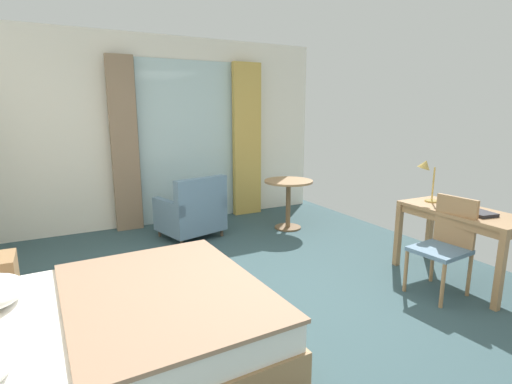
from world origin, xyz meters
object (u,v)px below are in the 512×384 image
(desk_lamp, at_px, (427,171))
(desk_chair, at_px, (446,241))
(bed, at_px, (107,331))
(writing_desk, at_px, (463,219))
(closed_book, at_px, (479,213))
(round_cafe_table, at_px, (288,193))
(armchair_by_window, at_px, (192,213))

(desk_lamp, bearing_deg, desk_chair, -121.54)
(bed, distance_m, writing_desk, 3.47)
(closed_book, bearing_deg, desk_lamp, 100.12)
(writing_desk, distance_m, desk_lamp, 0.63)
(desk_chair, height_order, desk_lamp, desk_lamp)
(desk_chair, height_order, closed_book, desk_chair)
(writing_desk, bearing_deg, desk_lamp, 94.65)
(desk_chair, bearing_deg, writing_desk, 15.16)
(closed_book, height_order, round_cafe_table, closed_book)
(desk_chair, relative_size, desk_lamp, 1.94)
(desk_lamp, relative_size, closed_book, 1.76)
(desk_lamp, xyz_separation_m, armchair_by_window, (-1.96, 2.19, -0.75))
(bed, xyz_separation_m, desk_lamp, (3.40, 0.22, 0.84))
(armchair_by_window, relative_size, round_cafe_table, 1.26)
(writing_desk, xyz_separation_m, armchair_by_window, (-2.00, 2.65, -0.31))
(closed_book, relative_size, round_cafe_table, 0.37)
(desk_lamp, bearing_deg, writing_desk, -85.35)
(armchair_by_window, xyz_separation_m, round_cafe_table, (1.41, -0.26, 0.20))
(writing_desk, height_order, round_cafe_table, writing_desk)
(writing_desk, height_order, desk_chair, desk_chair)
(closed_book, bearing_deg, desk_chair, 176.73)
(writing_desk, bearing_deg, desk_chair, -164.84)
(bed, distance_m, round_cafe_table, 3.58)
(writing_desk, xyz_separation_m, desk_lamp, (-0.04, 0.45, 0.44))
(desk_lamp, bearing_deg, round_cafe_table, 105.95)
(closed_book, xyz_separation_m, round_cafe_table, (-0.55, 2.57, -0.23))
(desk_chair, bearing_deg, bed, 173.70)
(desk_lamp, bearing_deg, bed, -176.33)
(bed, relative_size, desk_chair, 2.30)
(closed_book, bearing_deg, writing_desk, 88.63)
(closed_book, distance_m, armchair_by_window, 3.47)
(desk_chair, bearing_deg, armchair_by_window, 120.54)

